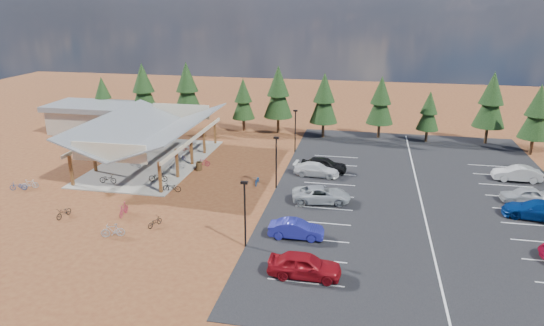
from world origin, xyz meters
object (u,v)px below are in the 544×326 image
object	(u,v)px
car_7	(537,210)
trash_bin_0	(199,166)
lamp_post_0	(245,210)
bike_9	(30,184)
bike_10	(18,186)
outbuilding	(91,117)
bike_16	(172,187)
lamp_post_1	(276,159)
bike_14	(257,180)
car_3	(317,169)
bike_6	(180,156)
car_1	(296,229)
bike_11	(124,209)
bike_7	(187,148)
car_9	(517,174)
bike_2	(134,152)
bike_15	(203,163)
bike_1	(135,163)
lamp_post_2	(295,128)
bike_0	(108,179)
bike_13	(113,230)
car_0	(305,265)
car_8	(524,195)
trash_bin_1	(200,166)
bike_12	(155,222)
bike_3	(153,139)
bike_8	(64,212)
bike_pavilion	(151,129)
car_2	(321,195)
car_4	(324,165)

from	to	relation	value
car_7	trash_bin_0	bearing A→B (deg)	-91.00
lamp_post_0	bike_9	size ratio (longest dim) A/B	3.28
lamp_post_0	bike_10	xyz separation A→B (m)	(-24.08, 6.59, -2.56)
outbuilding	bike_16	distance (m)	27.19
lamp_post_0	lamp_post_1	distance (m)	12.00
bike_14	car_3	distance (m)	6.54
bike_6	car_1	world-z (taller)	car_1
lamp_post_1	bike_9	distance (m)	23.89
bike_11	bike_10	bearing A→B (deg)	159.38
lamp_post_0	bike_7	xyz separation A→B (m)	(-12.53, 21.14, -2.38)
car_9	trash_bin_0	bearing A→B (deg)	-83.68
trash_bin_0	bike_2	xyz separation A→B (m)	(-9.02, 3.05, 0.12)
bike_15	bike_1	bearing A→B (deg)	68.37
lamp_post_2	bike_0	bearing A→B (deg)	-139.22
trash_bin_0	car_1	bearing A→B (deg)	-46.73
bike_15	bike_6	bearing A→B (deg)	28.79
bike_13	bike_15	bearing A→B (deg)	154.34
car_0	trash_bin_0	bearing A→B (deg)	36.56
car_1	car_9	xyz separation A→B (m)	(19.86, 16.53, 0.06)
bike_10	car_8	bearing A→B (deg)	80.62
bike_9	bike_6	bearing A→B (deg)	-73.02
trash_bin_1	bike_13	bearing A→B (deg)	-94.57
bike_12	car_8	size ratio (longest dim) A/B	0.37
bike_11	car_3	xyz separation A→B (m)	(14.88, 12.83, 0.16)
bike_2	bike_11	world-z (taller)	bike_11
bike_0	car_9	world-z (taller)	car_9
bike_3	car_3	size ratio (longest dim) A/B	0.36
bike_0	car_3	world-z (taller)	car_3
trash_bin_0	bike_8	distance (m)	15.22
bike_pavilion	car_7	size ratio (longest dim) A/B	3.60
bike_12	bike_13	bearing A→B (deg)	64.46
bike_8	car_2	xyz separation A→B (m)	(20.78, 7.38, 0.32)
bike_pavilion	lamp_post_0	world-z (taller)	lamp_post_0
bike_15	bike_2	bearing A→B (deg)	43.03
bike_16	bike_7	bearing A→B (deg)	-167.70
car_2	trash_bin_1	bearing A→B (deg)	54.82
lamp_post_2	bike_13	xyz separation A→B (m)	(-10.35, -24.51, -2.43)
bike_7	bike_10	distance (m)	18.58
bike_pavilion	car_7	xyz separation A→B (m)	(37.54, -7.60, -3.00)
bike_9	car_4	size ratio (longest dim) A/B	0.33
trash_bin_0	bike_10	size ratio (longest dim) A/B	0.56
bike_6	car_8	xyz separation A→B (m)	(34.75, -5.29, 0.24)
bike_1	car_4	world-z (taller)	car_4
car_9	bike_10	bearing A→B (deg)	-75.10
bike_9	bike_7	bearing A→B (deg)	-65.60
lamp_post_0	bike_13	size ratio (longest dim) A/B	2.85
lamp_post_2	car_2	size ratio (longest dim) A/B	0.98
lamp_post_0	car_7	world-z (taller)	lamp_post_0
trash_bin_0	bike_13	xyz separation A→B (m)	(-1.27, -15.92, 0.09)
bike_0	bike_14	world-z (taller)	bike_0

